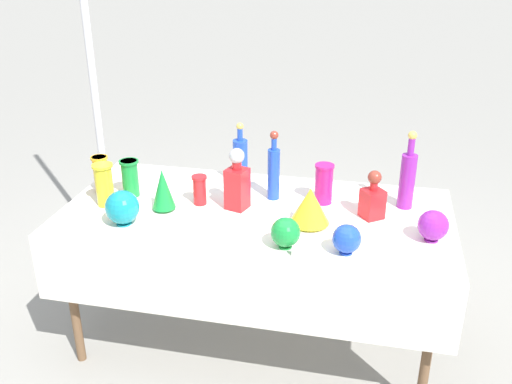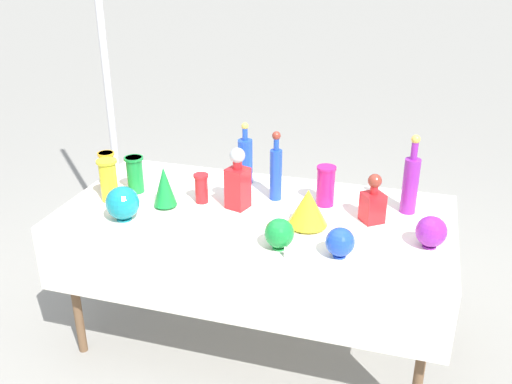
# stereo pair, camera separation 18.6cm
# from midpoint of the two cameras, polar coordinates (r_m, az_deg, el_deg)

# --- Properties ---
(ground_plane) EXTENTS (40.00, 40.00, 0.00)m
(ground_plane) POSITION_cam_midpoint_polar(r_m,az_deg,el_deg) (3.17, -1.73, -14.34)
(ground_plane) COLOR gray
(display_table) EXTENTS (1.87, 0.92, 0.76)m
(display_table) POSITION_cam_midpoint_polar(r_m,az_deg,el_deg) (2.75, -2.10, -3.41)
(display_table) COLOR white
(display_table) RESTS_ON ground
(tall_bottle_0) EXTENTS (0.06, 0.06, 0.36)m
(tall_bottle_0) POSITION_cam_midpoint_polar(r_m,az_deg,el_deg) (2.83, -0.10, 2.14)
(tall_bottle_0) COLOR blue
(tall_bottle_0) RESTS_ON display_table
(tall_bottle_1) EXTENTS (0.08, 0.08, 0.34)m
(tall_bottle_1) POSITION_cam_midpoint_polar(r_m,az_deg,el_deg) (3.02, -3.34, 3.21)
(tall_bottle_1) COLOR blue
(tall_bottle_1) RESTS_ON display_table
(tall_bottle_2) EXTENTS (0.07, 0.07, 0.39)m
(tall_bottle_2) POSITION_cam_midpoint_polar(r_m,az_deg,el_deg) (2.81, 13.10, 1.37)
(tall_bottle_2) COLOR purple
(tall_bottle_2) RESTS_ON display_table
(square_decanter_0) EXTENTS (0.12, 0.12, 0.31)m
(square_decanter_0) POSITION_cam_midpoint_polar(r_m,az_deg,el_deg) (2.74, -3.85, 0.95)
(square_decanter_0) COLOR red
(square_decanter_0) RESTS_ON display_table
(square_decanter_1) EXTENTS (0.13, 0.13, 0.24)m
(square_decanter_1) POSITION_cam_midpoint_polar(r_m,az_deg,el_deg) (2.69, 9.67, -0.68)
(square_decanter_1) COLOR red
(square_decanter_1) RESTS_ON display_table
(slender_vase_0) EXTENTS (0.08, 0.08, 0.15)m
(slender_vase_0) POSITION_cam_midpoint_polar(r_m,az_deg,el_deg) (2.82, -7.54, 0.29)
(slender_vase_0) COLOR red
(slender_vase_0) RESTS_ON display_table
(slender_vase_1) EXTENTS (0.10, 0.10, 0.19)m
(slender_vase_1) POSITION_cam_midpoint_polar(r_m,az_deg,el_deg) (2.97, -14.24, 1.45)
(slender_vase_1) COLOR #198C38
(slender_vase_1) RESTS_ON display_table
(slender_vase_2) EXTENTS (0.09, 0.09, 0.19)m
(slender_vase_2) POSITION_cam_midpoint_polar(r_m,az_deg,el_deg) (3.06, -16.95, 1.84)
(slender_vase_2) COLOR orange
(slender_vase_2) RESTS_ON display_table
(slender_vase_3) EXTENTS (0.10, 0.10, 0.20)m
(slender_vase_3) POSITION_cam_midpoint_polar(r_m,az_deg,el_deg) (2.81, 4.93, 0.91)
(slender_vase_3) COLOR #C61972
(slender_vase_3) RESTS_ON display_table
(slender_vase_4) EXTENTS (0.10, 0.10, 0.21)m
(slender_vase_4) POSITION_cam_midpoint_polar(r_m,az_deg,el_deg) (2.89, -16.73, 0.79)
(slender_vase_4) COLOR yellow
(slender_vase_4) RESTS_ON display_table
(fluted_vase_0) EXTENTS (0.11, 0.11, 0.21)m
(fluted_vase_0) POSITION_cam_midpoint_polar(r_m,az_deg,el_deg) (2.78, -11.20, 0.26)
(fluted_vase_0) COLOR #198C38
(fluted_vase_0) RESTS_ON display_table
(fluted_vase_1) EXTENTS (0.18, 0.18, 0.18)m
(fluted_vase_1) POSITION_cam_midpoint_polar(r_m,az_deg,el_deg) (2.59, 3.39, -1.41)
(fluted_vase_1) COLOR yellow
(fluted_vase_1) RESTS_ON display_table
(round_bowl_0) EXTENTS (0.12, 0.12, 0.13)m
(round_bowl_0) POSITION_cam_midpoint_polar(r_m,az_deg,el_deg) (2.39, 6.86, -4.72)
(round_bowl_0) COLOR blue
(round_bowl_0) RESTS_ON display_table
(round_bowl_1) EXTENTS (0.16, 0.16, 0.16)m
(round_bowl_1) POSITION_cam_midpoint_polar(r_m,az_deg,el_deg) (2.69, -15.17, -1.53)
(round_bowl_1) COLOR teal
(round_bowl_1) RESTS_ON display_table
(round_bowl_2) EXTENTS (0.13, 0.13, 0.14)m
(round_bowl_2) POSITION_cam_midpoint_polar(r_m,az_deg,el_deg) (2.41, 0.77, -4.11)
(round_bowl_2) COLOR #198C38
(round_bowl_2) RESTS_ON display_table
(round_bowl_3) EXTENTS (0.13, 0.13, 0.14)m
(round_bowl_3) POSITION_cam_midpoint_polar(r_m,az_deg,el_deg) (2.55, 15.33, -3.28)
(round_bowl_3) COLOR purple
(round_bowl_3) RESTS_ON display_table
(price_tag_left) EXTENTS (0.06, 0.02, 0.03)m
(price_tag_left) POSITION_cam_midpoint_polar(r_m,az_deg,el_deg) (2.61, -16.58, -4.16)
(price_tag_left) COLOR white
(price_tag_left) RESTS_ON display_table
(price_tag_center) EXTENTS (0.05, 0.02, 0.05)m
(price_tag_center) POSITION_cam_midpoint_polar(r_m,az_deg,el_deg) (2.37, 1.97, -6.02)
(price_tag_center) COLOR white
(price_tag_center) RESTS_ON display_table
(cardboard_box_behind_left) EXTENTS (0.49, 0.42, 0.43)m
(cardboard_box_behind_left) POSITION_cam_midpoint_polar(r_m,az_deg,el_deg) (3.73, 5.10, -4.67)
(cardboard_box_behind_left) COLOR tan
(cardboard_box_behind_left) RESTS_ON ground
(canopy_pole) EXTENTS (0.18, 0.18, 2.76)m
(canopy_pole) POSITION_cam_midpoint_polar(r_m,az_deg,el_deg) (3.54, -17.28, 9.13)
(canopy_pole) COLOR silver
(canopy_pole) RESTS_ON ground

